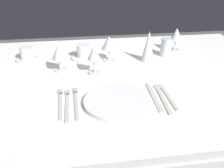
# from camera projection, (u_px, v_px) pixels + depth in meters

# --- Properties ---
(dining_table) EXTENTS (1.80, 1.11, 0.74)m
(dining_table) POSITION_uv_depth(u_px,v_px,m) (111.00, 88.00, 1.16)
(dining_table) COLOR white
(dining_table) RESTS_ON ground
(dinner_plate) EXTENTS (0.26, 0.26, 0.02)m
(dinner_plate) POSITION_uv_depth(u_px,v_px,m) (116.00, 101.00, 0.89)
(dinner_plate) COLOR white
(dinner_plate) RESTS_ON dining_table
(fork_outer) EXTENTS (0.03, 0.23, 0.00)m
(fork_outer) POSITION_uv_depth(u_px,v_px,m) (76.00, 101.00, 0.90)
(fork_outer) COLOR beige
(fork_outer) RESTS_ON dining_table
(fork_inner) EXTENTS (0.02, 0.22, 0.00)m
(fork_inner) POSITION_uv_depth(u_px,v_px,m) (67.00, 103.00, 0.89)
(fork_inner) COLOR beige
(fork_inner) RESTS_ON dining_table
(fork_salad) EXTENTS (0.03, 0.22, 0.00)m
(fork_salad) POSITION_uv_depth(u_px,v_px,m) (61.00, 102.00, 0.90)
(fork_salad) COLOR beige
(fork_salad) RESTS_ON dining_table
(dinner_knife) EXTENTS (0.02, 0.22, 0.00)m
(dinner_knife) POSITION_uv_depth(u_px,v_px,m) (154.00, 97.00, 0.92)
(dinner_knife) COLOR beige
(dinner_knife) RESTS_ON dining_table
(spoon_soup) EXTENTS (0.03, 0.22, 0.01)m
(spoon_soup) POSITION_uv_depth(u_px,v_px,m) (161.00, 94.00, 0.94)
(spoon_soup) COLOR beige
(spoon_soup) RESTS_ON dining_table
(spoon_dessert) EXTENTS (0.03, 0.20, 0.01)m
(spoon_dessert) POSITION_uv_depth(u_px,v_px,m) (166.00, 93.00, 0.95)
(spoon_dessert) COLOR beige
(spoon_dessert) RESTS_ON dining_table
(saucer_left) EXTENTS (0.14, 0.14, 0.01)m
(saucer_left) POSITION_uv_depth(u_px,v_px,m) (84.00, 57.00, 1.29)
(saucer_left) COLOR white
(saucer_left) RESTS_ON dining_table
(coffee_cup_left) EXTENTS (0.10, 0.08, 0.07)m
(coffee_cup_left) POSITION_uv_depth(u_px,v_px,m) (84.00, 51.00, 1.27)
(coffee_cup_left) COLOR white
(coffee_cup_left) RESTS_ON saucer_left
(saucer_right) EXTENTS (0.13, 0.13, 0.01)m
(saucer_right) POSITION_uv_depth(u_px,v_px,m) (28.00, 59.00, 1.27)
(saucer_right) COLOR white
(saucer_right) RESTS_ON dining_table
(coffee_cup_right) EXTENTS (0.10, 0.08, 0.07)m
(coffee_cup_right) POSITION_uv_depth(u_px,v_px,m) (28.00, 53.00, 1.25)
(coffee_cup_right) COLOR white
(coffee_cup_right) RESTS_ON saucer_right
(wine_glass_centre) EXTENTS (0.07, 0.07, 0.14)m
(wine_glass_centre) POSITION_uv_depth(u_px,v_px,m) (59.00, 53.00, 1.10)
(wine_glass_centre) COLOR silver
(wine_glass_centre) RESTS_ON dining_table
(wine_glass_left) EXTENTS (0.07, 0.07, 0.14)m
(wine_glass_left) POSITION_uv_depth(u_px,v_px,m) (176.00, 35.00, 1.35)
(wine_glass_left) COLOR silver
(wine_glass_left) RESTS_ON dining_table
(wine_glass_right) EXTENTS (0.07, 0.07, 0.14)m
(wine_glass_right) POSITION_uv_depth(u_px,v_px,m) (94.00, 55.00, 1.08)
(wine_glass_right) COLOR silver
(wine_glass_right) RESTS_ON dining_table
(wine_glass_far) EXTENTS (0.08, 0.08, 0.14)m
(wine_glass_far) POSITION_uv_depth(u_px,v_px,m) (109.00, 44.00, 1.22)
(wine_glass_far) COLOR silver
(wine_glass_far) RESTS_ON dining_table
(drink_tumbler) EXTENTS (0.06, 0.06, 0.10)m
(drink_tumbler) POSITION_uv_depth(u_px,v_px,m) (166.00, 48.00, 1.30)
(drink_tumbler) COLOR silver
(drink_tumbler) RESTS_ON dining_table
(napkin_folded) EXTENTS (0.07, 0.07, 0.17)m
(napkin_folded) POSITION_uv_depth(u_px,v_px,m) (148.00, 46.00, 1.21)
(napkin_folded) COLOR white
(napkin_folded) RESTS_ON dining_table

